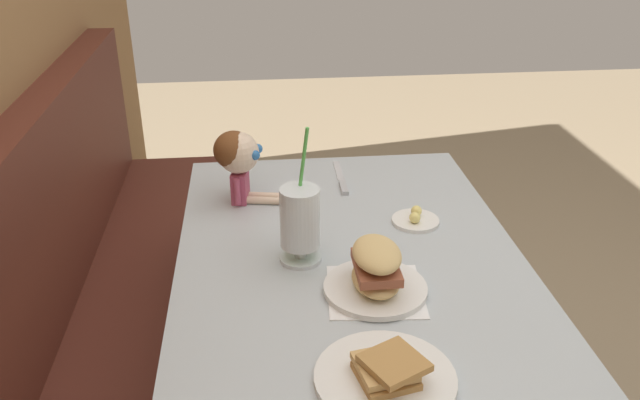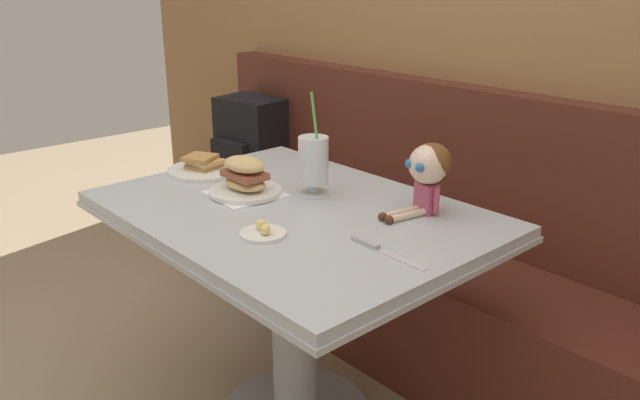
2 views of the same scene
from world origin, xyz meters
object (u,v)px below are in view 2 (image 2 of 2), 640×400
(toast_plate, at_px, (205,168))
(butter_knife, at_px, (375,247))
(milkshake_glass, at_px, (313,163))
(sandwich_plate, at_px, (245,179))
(seated_doll, at_px, (428,168))
(butter_saucer, at_px, (263,232))
(backpack, at_px, (250,135))

(toast_plate, distance_m, butter_knife, 0.82)
(milkshake_glass, distance_m, sandwich_plate, 0.21)
(sandwich_plate, bearing_deg, butter_knife, -0.25)
(toast_plate, height_order, sandwich_plate, sandwich_plate)
(toast_plate, relative_size, seated_doll, 1.10)
(butter_knife, relative_size, seated_doll, 1.04)
(butter_knife, xyz_separation_m, seated_doll, (-0.08, 0.29, 0.12))
(seated_doll, bearing_deg, milkshake_glass, -156.73)
(sandwich_plate, xyz_separation_m, seated_doll, (0.46, 0.28, 0.08))
(milkshake_glass, distance_m, butter_saucer, 0.35)
(backpack, bearing_deg, butter_saucer, -34.56)
(seated_doll, distance_m, backpack, 1.38)
(butter_saucer, bearing_deg, milkshake_glass, 116.06)
(backpack, bearing_deg, toast_plate, -46.15)
(toast_plate, relative_size, milkshake_glass, 0.79)
(butter_saucer, distance_m, seated_doll, 0.49)
(toast_plate, xyz_separation_m, seated_doll, (0.74, 0.25, 0.11))
(toast_plate, xyz_separation_m, backpack, (-0.58, 0.60, -0.10))
(milkshake_glass, xyz_separation_m, backpack, (-1.00, 0.49, -0.18))
(butter_saucer, height_order, seated_doll, seated_doll)
(milkshake_glass, height_order, sandwich_plate, milkshake_glass)
(seated_doll, bearing_deg, sandwich_plate, -148.50)
(toast_plate, distance_m, seated_doll, 0.79)
(seated_doll, xyz_separation_m, backpack, (-1.32, 0.35, -0.21))
(butter_saucer, bearing_deg, sandwich_plate, 151.95)
(milkshake_glass, distance_m, butter_knife, 0.43)
(toast_plate, bearing_deg, butter_knife, -2.33)
(toast_plate, xyz_separation_m, butter_saucer, (0.57, -0.19, -0.01))
(butter_saucer, distance_m, backpack, 1.39)
(sandwich_plate, relative_size, seated_doll, 0.97)
(toast_plate, bearing_deg, seated_doll, 18.96)
(sandwich_plate, xyz_separation_m, butter_saucer, (0.29, -0.16, -0.04))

